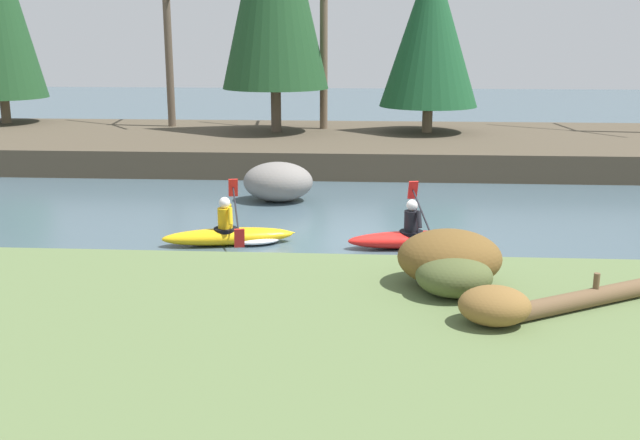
{
  "coord_description": "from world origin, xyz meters",
  "views": [
    {
      "loc": [
        0.3,
        -15.04,
        4.26
      ],
      "look_at": [
        -0.69,
        -0.27,
        0.55
      ],
      "focal_mm": 42.0,
      "sensor_mm": 36.0,
      "label": 1
    }
  ],
  "objects_px": {
    "kayaker_lead": "(419,238)",
    "boulder_midstream": "(278,182)",
    "driftwood_log": "(584,299)",
    "kayaker_middle": "(234,235)"
  },
  "relations": [
    {
      "from": "kayaker_lead",
      "to": "boulder_midstream",
      "type": "xyz_separation_m",
      "value": [
        -3.4,
        4.14,
        0.31
      ]
    },
    {
      "from": "kayaker_lead",
      "to": "kayaker_middle",
      "type": "xyz_separation_m",
      "value": [
        -3.82,
        -0.0,
        0.0
      ]
    },
    {
      "from": "kayaker_lead",
      "to": "kayaker_middle",
      "type": "relative_size",
      "value": 1.0
    },
    {
      "from": "kayaker_lead",
      "to": "boulder_midstream",
      "type": "bearing_deg",
      "value": 119.63
    },
    {
      "from": "boulder_midstream",
      "to": "driftwood_log",
      "type": "distance_m",
      "value": 10.99
    },
    {
      "from": "kayaker_lead",
      "to": "boulder_midstream",
      "type": "distance_m",
      "value": 5.37
    },
    {
      "from": "kayaker_lead",
      "to": "driftwood_log",
      "type": "height_order",
      "value": "driftwood_log"
    },
    {
      "from": "kayaker_lead",
      "to": "boulder_midstream",
      "type": "relative_size",
      "value": 1.55
    },
    {
      "from": "kayaker_middle",
      "to": "boulder_midstream",
      "type": "bearing_deg",
      "value": 70.79
    },
    {
      "from": "kayaker_middle",
      "to": "driftwood_log",
      "type": "height_order",
      "value": "driftwood_log"
    }
  ]
}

